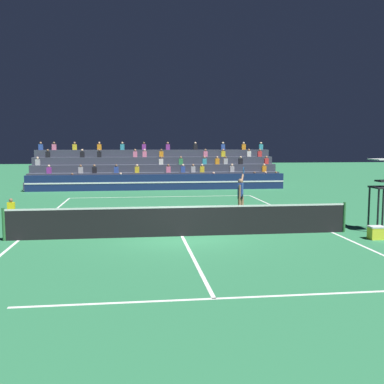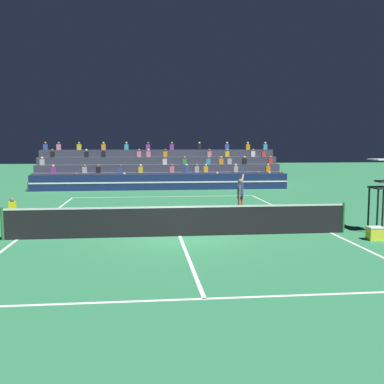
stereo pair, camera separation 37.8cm
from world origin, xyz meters
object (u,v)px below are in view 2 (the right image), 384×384
(ball_kid_courtside, at_px, (13,209))
(tennis_ball, at_px, (92,215))
(equipment_cooler, at_px, (375,233))
(tennis_player, at_px, (241,195))
(umpire_chair, at_px, (382,185))

(ball_kid_courtside, distance_m, tennis_ball, 3.47)
(tennis_ball, distance_m, equipment_cooler, 11.72)
(tennis_ball, bearing_deg, equipment_cooler, -31.21)
(ball_kid_courtside, relative_size, tennis_player, 0.38)
(equipment_cooler, bearing_deg, ball_kid_courtside, 155.07)
(umpire_chair, relative_size, tennis_ball, 39.26)
(ball_kid_courtside, bearing_deg, equipment_cooler, -24.93)
(tennis_player, bearing_deg, equipment_cooler, -54.79)
(equipment_cooler, bearing_deg, umpire_chair, 54.87)
(umpire_chair, xyz_separation_m, tennis_ball, (-10.95, 4.76, -1.68))
(tennis_player, xyz_separation_m, tennis_ball, (-6.51, 1.10, -0.94))
(tennis_player, distance_m, tennis_ball, 6.67)
(umpire_chair, height_order, tennis_ball, umpire_chair)
(umpire_chair, xyz_separation_m, tennis_player, (-4.44, 3.67, -0.74))
(tennis_player, bearing_deg, tennis_ball, 170.45)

